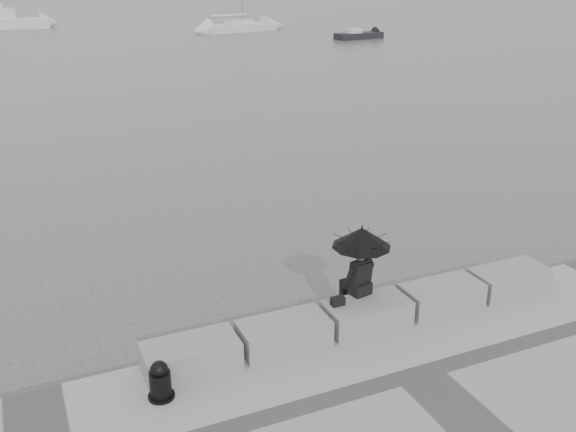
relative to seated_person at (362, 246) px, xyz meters
name	(u,v)px	position (x,y,z in m)	size (l,w,h in m)	color
ground	(353,336)	(-0.04, 0.09, -1.99)	(360.00, 360.00, 0.00)	#414446
stone_block_far_left	(191,356)	(-3.44, -0.36, -1.24)	(1.60, 0.80, 0.50)	gray
stone_block_left	(284,334)	(-1.74, -0.36, -1.24)	(1.60, 0.80, 0.50)	gray
stone_block_centre	(367,314)	(-0.04, -0.36, -1.24)	(1.60, 0.80, 0.50)	gray
stone_block_right	(441,296)	(1.66, -0.36, -1.24)	(1.60, 0.80, 0.50)	gray
stone_block_far_right	(509,280)	(3.36, -0.36, -1.24)	(1.60, 0.80, 0.50)	gray
seated_person	(362,246)	(0.00, 0.00, 0.00)	(1.12, 1.12, 1.39)	black
bag	(338,301)	(-0.59, -0.23, -0.91)	(0.25, 0.14, 0.16)	black
mooring_bollard	(160,383)	(-4.09, -0.93, -1.21)	(0.42, 0.42, 0.67)	black
sailboat_right	(239,27)	(18.92, 58.81, -1.48)	(8.52, 3.91, 12.90)	silver
motor_cruiser	(3,21)	(-4.37, 72.51, -1.10)	(10.04, 3.34, 4.50)	silver
small_motorboat	(359,35)	(27.19, 47.19, -1.67)	(5.11, 2.15, 1.10)	black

